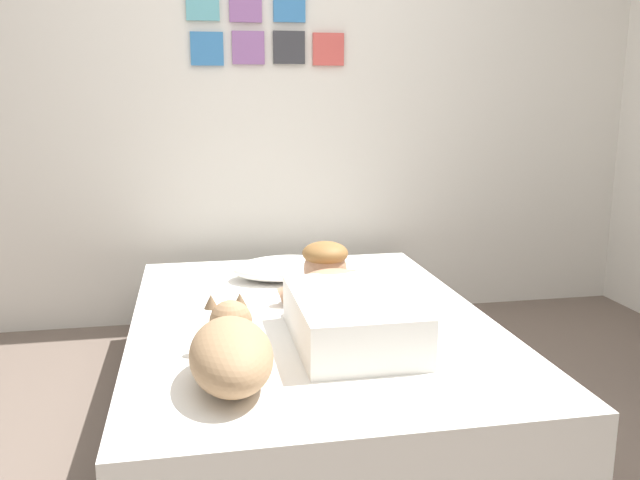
# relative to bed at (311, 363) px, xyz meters

# --- Properties ---
(ground_plane) EXTENTS (12.81, 12.81, 0.00)m
(ground_plane) POSITION_rel_bed_xyz_m (-0.02, -0.41, -0.20)
(ground_plane) COLOR #66564C
(back_wall) EXTENTS (4.40, 0.12, 2.50)m
(back_wall) POSITION_rel_bed_xyz_m (-0.02, 1.28, 1.05)
(back_wall) COLOR silver
(back_wall) RESTS_ON ground
(bed) EXTENTS (1.48, 2.08, 0.41)m
(bed) POSITION_rel_bed_xyz_m (0.00, 0.00, 0.00)
(bed) COLOR #4C4742
(bed) RESTS_ON ground
(pillow) EXTENTS (0.52, 0.32, 0.11)m
(pillow) POSITION_rel_bed_xyz_m (-0.01, 0.58, 0.26)
(pillow) COLOR white
(pillow) RESTS_ON bed
(person_lying) EXTENTS (0.43, 0.92, 0.27)m
(person_lying) POSITION_rel_bed_xyz_m (0.10, -0.18, 0.31)
(person_lying) COLOR white
(person_lying) RESTS_ON bed
(dog) EXTENTS (0.26, 0.57, 0.21)m
(dog) POSITION_rel_bed_xyz_m (-0.36, -0.58, 0.31)
(dog) COLOR #9E7A56
(dog) RESTS_ON bed
(coffee_cup) EXTENTS (0.12, 0.09, 0.07)m
(coffee_cup) POSITION_rel_bed_xyz_m (0.26, 0.37, 0.24)
(coffee_cup) COLOR #D84C47
(coffee_cup) RESTS_ON bed
(cell_phone) EXTENTS (0.07, 0.14, 0.01)m
(cell_phone) POSITION_rel_bed_xyz_m (-0.07, -0.16, 0.21)
(cell_phone) COLOR black
(cell_phone) RESTS_ON bed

